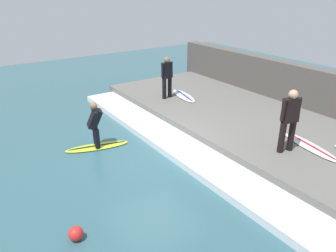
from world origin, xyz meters
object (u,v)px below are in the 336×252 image
surfer_riding (95,122)px  surfboard_waiting_far (184,96)px  surfboard_waiting_near (309,146)px  surfer_waiting_far (167,75)px  surfboard_riding (97,146)px  marker_buoy (76,234)px  surfer_waiting_near (290,118)px

surfer_riding → surfboard_waiting_far: bearing=18.7°
surfboard_waiting_near → surfer_waiting_far: (-0.84, 5.55, 0.85)m
surfboard_riding → surfboard_waiting_far: surfboard_waiting_far is taller
surfboard_riding → marker_buoy: bearing=-118.9°
surfer_waiting_near → surfboard_waiting_near: surfer_waiting_near is taller
surfboard_riding → surfer_riding: size_ratio=1.40×
surfboard_waiting_near → surfer_waiting_near: bearing=164.0°
surfboard_riding → marker_buoy: 3.79m
surfer_riding → surfboard_waiting_near: bearing=-41.2°
surfboard_riding → surfboard_waiting_near: (4.44, -3.89, 0.39)m
surfer_waiting_near → surfboard_riding: bearing=135.1°
surfboard_waiting_near → surfer_waiting_far: size_ratio=1.30×
surfboard_riding → marker_buoy: size_ratio=6.69×
surfer_waiting_near → marker_buoy: bearing=176.2°
surfboard_riding → surfer_waiting_near: 5.37m
surfer_riding → marker_buoy: (-1.83, -3.32, -0.66)m
surfboard_riding → surfboard_waiting_far: (4.23, 1.44, 0.39)m
surfboard_riding → surfboard_waiting_far: size_ratio=1.04×
surfboard_waiting_near → marker_buoy: size_ratio=7.27×
marker_buoy → surfboard_waiting_near: bearing=-5.2°
surfboard_riding → surfboard_waiting_near: bearing=-41.2°
surfer_waiting_far → surfer_riding: bearing=-155.3°
surfboard_waiting_near → surfboard_waiting_far: (-0.21, 5.33, 0.00)m
surfer_riding → surfer_waiting_near: size_ratio=0.81×
surfer_riding → marker_buoy: size_ratio=4.78×
surfer_riding → surfboard_waiting_near: (4.44, -3.89, -0.38)m
surfboard_waiting_near → surfboard_waiting_far: size_ratio=1.14×
surfboard_waiting_far → surfboard_riding: bearing=-161.3°
surfer_riding → marker_buoy: 3.84m
surfer_waiting_near → surfboard_waiting_far: size_ratio=0.92×
surfer_riding → surfboard_waiting_near: surfer_riding is taller
surfer_waiting_far → surfer_waiting_near: bearing=-89.0°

